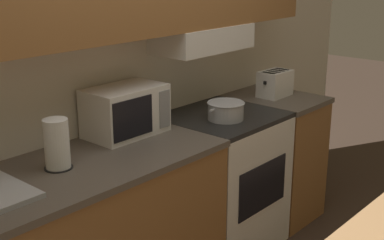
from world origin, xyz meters
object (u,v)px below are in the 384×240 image
at_px(microwave, 126,111).
at_px(paper_towel_roll, 57,144).
at_px(stove_range, 221,181).
at_px(cooking_pot, 226,110).
at_px(toaster, 275,83).

bearing_deg(microwave, paper_towel_roll, -166.12).
relative_size(stove_range, cooking_pot, 2.95).
xyz_separation_m(cooking_pot, paper_towel_roll, (-1.18, 0.11, 0.06)).
relative_size(toaster, paper_towel_roll, 1.07).
relative_size(stove_range, toaster, 3.51).
distance_m(stove_range, cooking_pot, 0.54).
xyz_separation_m(stove_range, toaster, (0.64, 0.01, 0.56)).
bearing_deg(paper_towel_roll, stove_range, -1.49).
xyz_separation_m(stove_range, paper_towel_roll, (-1.25, 0.03, 0.59)).
distance_m(microwave, toaster, 1.33).
xyz_separation_m(stove_range, cooking_pot, (-0.07, -0.08, 0.53)).
bearing_deg(microwave, toaster, -7.03).
height_order(stove_range, cooking_pot, cooking_pot).
relative_size(cooking_pot, toaster, 1.19).
bearing_deg(microwave, stove_range, -14.31).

